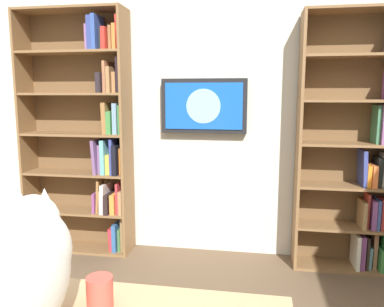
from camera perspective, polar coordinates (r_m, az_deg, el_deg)
The scene contains 6 objects.
wall_back at distance 3.32m, azimuth 2.31°, elevation 8.12°, with size 4.52×0.06×2.70m, color beige.
bookshelf_left at distance 3.25m, azimuth 23.67°, elevation 0.16°, with size 0.77×0.28×2.02m.
bookshelf_right at distance 3.46m, azimuth -15.03°, elevation 2.75°, with size 0.95×0.28×2.09m.
wall_mounted_tv at distance 3.24m, azimuth 1.79°, elevation 7.08°, with size 0.72×0.07×0.46m.
cat at distance 1.10m, azimuth -26.55°, elevation -16.20°, with size 0.32×0.67×0.38m.
coffee_mug at distance 1.26m, azimuth -13.57°, elevation -19.43°, with size 0.08×0.08×0.10m, color #D84C3F.
Camera 1 is at (-0.43, 1.06, 1.39)m, focal length 35.81 mm.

